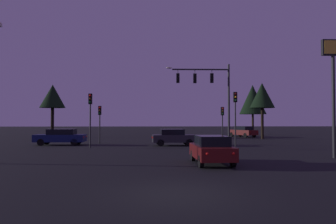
# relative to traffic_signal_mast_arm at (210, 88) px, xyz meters

# --- Properties ---
(ground_plane) EXTENTS (168.00, 168.00, 0.00)m
(ground_plane) POSITION_rel_traffic_signal_mast_arm_xyz_m (-4.51, 5.30, -5.39)
(ground_plane) COLOR black
(ground_plane) RESTS_ON ground
(traffic_signal_mast_arm) EXTENTS (6.06, 0.39, 7.67)m
(traffic_signal_mast_arm) POSITION_rel_traffic_signal_mast_arm_xyz_m (0.00, 0.00, 0.00)
(traffic_signal_mast_arm) COLOR #232326
(traffic_signal_mast_arm) RESTS_ON ground
(traffic_light_corner_left) EXTENTS (0.32, 0.36, 4.82)m
(traffic_light_corner_left) POSITION_rel_traffic_signal_mast_arm_xyz_m (1.82, -2.34, -1.99)
(traffic_light_corner_left) COLOR #232326
(traffic_light_corner_left) RESTS_ON ground
(traffic_light_corner_right) EXTENTS (0.33, 0.37, 3.78)m
(traffic_light_corner_right) POSITION_rel_traffic_signal_mast_arm_xyz_m (2.00, 3.76, -2.69)
(traffic_light_corner_right) COLOR #232326
(traffic_light_corner_right) RESTS_ON ground
(traffic_light_median) EXTENTS (0.31, 0.36, 3.79)m
(traffic_light_median) POSITION_rel_traffic_signal_mast_arm_xyz_m (-10.79, 2.33, -2.68)
(traffic_light_median) COLOR #232326
(traffic_light_median) RESTS_ON ground
(traffic_light_far_side) EXTENTS (0.31, 0.36, 4.61)m
(traffic_light_far_side) POSITION_rel_traffic_signal_mast_arm_xyz_m (-10.71, -2.61, -2.13)
(traffic_light_far_side) COLOR #232326
(traffic_light_far_side) RESTS_ON ground
(car_nearside_lane) EXTENTS (1.94, 4.08, 1.52)m
(car_nearside_lane) POSITION_rel_traffic_signal_mast_arm_xyz_m (-2.15, -12.59, -4.59)
(car_nearside_lane) COLOR #4C0F0F
(car_nearside_lane) RESTS_ON ground
(car_crossing_left) EXTENTS (4.68, 1.82, 1.52)m
(car_crossing_left) POSITION_rel_traffic_signal_mast_arm_xyz_m (-14.13, 0.53, -4.59)
(car_crossing_left) COLOR #0F1947
(car_crossing_left) RESTS_ON ground
(car_crossing_right) EXTENTS (4.12, 2.00, 1.52)m
(car_crossing_right) POSITION_rel_traffic_signal_mast_arm_xyz_m (-3.50, -0.39, -4.59)
(car_crossing_right) COLOR #232328
(car_crossing_right) RESTS_ON ground
(car_far_lane) EXTENTS (3.51, 4.53, 1.52)m
(car_far_lane) POSITION_rel_traffic_signal_mast_arm_xyz_m (7.05, 13.78, -4.59)
(car_far_lane) COLOR #4C0F0F
(car_far_lane) RESTS_ON ground
(store_sign_illuminated) EXTENTS (1.40, 0.29, 7.39)m
(store_sign_illuminated) POSITION_rel_traffic_signal_mast_arm_xyz_m (5.93, -10.30, -0.00)
(store_sign_illuminated) COLOR #232326
(store_sign_illuminated) RESTS_ON ground
(tree_behind_sign) EXTENTS (4.32, 4.32, 8.11)m
(tree_behind_sign) POSITION_rel_traffic_signal_mast_arm_xyz_m (10.63, 20.60, 0.32)
(tree_behind_sign) COLOR black
(tree_behind_sign) RESTS_ON ground
(tree_left_far) EXTENTS (3.04, 3.04, 7.02)m
(tree_left_far) POSITION_rel_traffic_signal_mast_arm_xyz_m (8.11, 8.87, 0.02)
(tree_left_far) COLOR black
(tree_left_far) RESTS_ON ground
(tree_center_horizon) EXTENTS (3.43, 3.43, 7.29)m
(tree_center_horizon) POSITION_rel_traffic_signal_mast_arm_xyz_m (-19.40, 14.11, 0.22)
(tree_center_horizon) COLOR black
(tree_center_horizon) RESTS_ON ground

